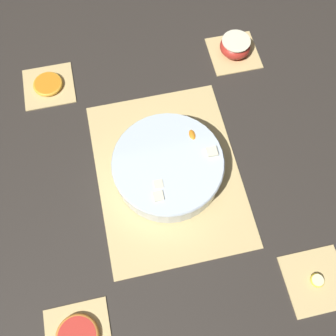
{
  "coord_description": "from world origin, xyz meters",
  "views": [
    {
      "loc": [
        0.37,
        -0.08,
        0.89
      ],
      "look_at": [
        0.0,
        0.0,
        0.03
      ],
      "focal_mm": 42.0,
      "sensor_mm": 36.0,
      "label": 1
    }
  ],
  "objects_px": {
    "apple_half": "(235,46)",
    "orange_slice_whole": "(48,84)",
    "banana_coin_single": "(317,280)",
    "fruit_salad_bowl": "(168,166)"
  },
  "relations": [
    {
      "from": "orange_slice_whole",
      "to": "fruit_salad_bowl",
      "type": "bearing_deg",
      "value": 39.14
    },
    {
      "from": "fruit_salad_bowl",
      "to": "banana_coin_single",
      "type": "relative_size",
      "value": 8.6
    },
    {
      "from": "orange_slice_whole",
      "to": "banana_coin_single",
      "type": "xyz_separation_m",
      "value": [
        0.65,
        0.53,
        -0.0
      ]
    },
    {
      "from": "apple_half",
      "to": "banana_coin_single",
      "type": "distance_m",
      "value": 0.65
    },
    {
      "from": "fruit_salad_bowl",
      "to": "banana_coin_single",
      "type": "distance_m",
      "value": 0.42
    },
    {
      "from": "banana_coin_single",
      "to": "orange_slice_whole",
      "type": "bearing_deg",
      "value": -140.85
    },
    {
      "from": "orange_slice_whole",
      "to": "banana_coin_single",
      "type": "height_order",
      "value": "orange_slice_whole"
    },
    {
      "from": "apple_half",
      "to": "orange_slice_whole",
      "type": "height_order",
      "value": "apple_half"
    },
    {
      "from": "fruit_salad_bowl",
      "to": "banana_coin_single",
      "type": "height_order",
      "value": "fruit_salad_bowl"
    },
    {
      "from": "apple_half",
      "to": "banana_coin_single",
      "type": "height_order",
      "value": "apple_half"
    }
  ]
}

